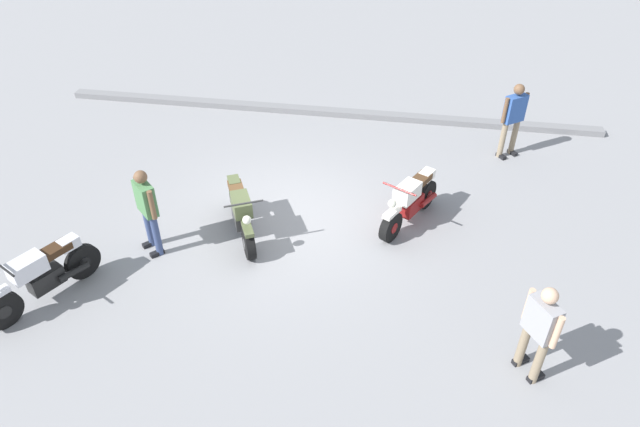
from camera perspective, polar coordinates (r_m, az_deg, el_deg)
The scene contains 8 objects.
ground_plane at distance 11.37m, azimuth -3.08°, elevation -0.45°, with size 40.00×40.00×0.00m, color gray.
curb_edge at distance 15.18m, azimuth 0.48°, elevation 10.20°, with size 14.00×0.30×0.15m, color gray.
motorcycle_olive_vintage at distance 10.77m, azimuth -7.92°, elevation 0.03°, with size 1.04×1.82×1.07m.
motorcycle_silver_cruiser at distance 10.35m, azimuth -26.17°, elevation -5.63°, with size 1.08×1.91×1.09m.
motorcycle_cream_vintage at distance 11.11m, azimuth 9.06°, elevation 1.18°, with size 1.09×1.79×1.07m.
person_in_green_shirt at distance 10.46m, azimuth -17.00°, elevation 0.70°, with size 0.56×0.55×1.72m.
person_in_blue_shirt at distance 13.62m, azimuth 18.87°, elevation 9.32°, with size 0.59×0.52×1.77m.
person_in_gray_shirt at distance 8.48m, azimuth 21.18°, elevation -10.63°, with size 0.50×0.59×1.68m.
Camera 1 is at (2.05, -8.82, 6.87)m, focal length 31.84 mm.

